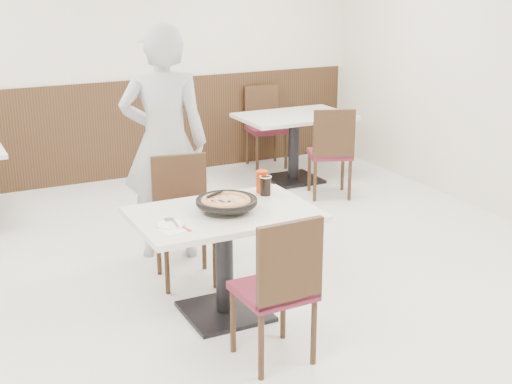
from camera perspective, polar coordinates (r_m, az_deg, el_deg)
name	(u,v)px	position (r m, az deg, el deg)	size (l,w,h in m)	color
floor	(247,303)	(5.17, -0.73, -8.83)	(7.00, 7.00, 0.00)	silver
wall_back	(106,54)	(7.98, -11.90, 10.76)	(6.00, 0.04, 2.80)	beige
wainscot_back	(111,131)	(8.10, -11.49, 4.77)	(5.90, 0.03, 1.10)	black
main_table	(224,264)	(4.86, -2.54, -5.74)	(1.20, 0.80, 0.75)	white
chair_near	(273,287)	(4.29, 1.37, -7.61)	(0.42, 0.42, 0.95)	black
chair_far	(185,222)	(5.35, -5.68, -2.44)	(0.42, 0.42, 0.95)	black
trivet	(231,207)	(4.76, -2.05, -1.20)	(0.12, 0.12, 0.04)	black
pizza_pan	(227,205)	(4.72, -2.36, -1.08)	(0.33, 0.33, 0.01)	black
pizza	(226,203)	(4.70, -2.42, -0.92)	(0.33, 0.33, 0.02)	tan
pizza_server	(225,199)	(4.68, -2.51, -0.57)	(0.07, 0.08, 0.00)	silver
napkin	(173,230)	(4.42, -6.69, -3.04)	(0.14, 0.14, 0.00)	white
side_plate	(170,225)	(4.49, -6.87, -2.62)	(0.17, 0.17, 0.01)	white
fork	(175,223)	(4.49, -6.48, -2.48)	(0.02, 0.17, 0.00)	silver
cola_glass	(265,186)	(5.04, 0.76, 0.46)	(0.08, 0.08, 0.13)	black
red_cup	(262,182)	(5.10, 0.49, 0.84)	(0.09, 0.09, 0.16)	#AA2801
diner_person	(164,143)	(5.74, -7.35, 3.90)	(0.70, 0.46, 1.91)	#AAAAAF
bg_table_right	(294,148)	(7.94, 3.03, 3.54)	(1.20, 0.80, 0.75)	white
bg_chair_right_near	(330,152)	(7.41, 5.93, 3.24)	(0.42, 0.42, 0.95)	black
bg_chair_right_far	(266,128)	(8.48, 0.85, 5.18)	(0.42, 0.42, 0.95)	black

